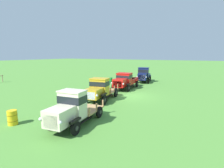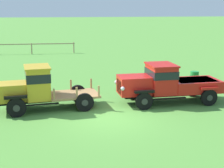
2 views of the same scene
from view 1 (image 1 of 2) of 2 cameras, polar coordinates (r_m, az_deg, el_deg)
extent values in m
plane|color=#518E38|center=(18.56, 6.10, -3.84)|extent=(240.00, 240.00, 0.00)
cylinder|color=#997F60|center=(32.54, -32.16, 1.55)|extent=(0.12, 0.12, 1.12)
cylinder|color=black|center=(9.92, -11.82, -13.94)|extent=(0.78, 0.24, 0.77)
cylinder|color=#2D2D2D|center=(9.87, -11.38, -14.04)|extent=(0.27, 0.06, 0.27)
cylinder|color=black|center=(10.89, -19.32, -12.10)|extent=(0.78, 0.24, 0.77)
cylinder|color=#2D2D2D|center=(10.94, -19.68, -12.00)|extent=(0.27, 0.06, 0.27)
cylinder|color=black|center=(12.26, -4.13, -9.09)|extent=(0.78, 0.24, 0.77)
cylinder|color=#2D2D2D|center=(12.22, -3.75, -9.15)|extent=(0.27, 0.06, 0.27)
cylinder|color=black|center=(13.05, -10.80, -8.06)|extent=(0.78, 0.24, 0.77)
cylinder|color=#2D2D2D|center=(13.10, -11.13, -8.00)|extent=(0.27, 0.06, 0.27)
cube|color=black|center=(11.36, -11.53, -10.38)|extent=(4.36, 1.41, 0.12)
cube|color=beige|center=(10.00, -16.72, -10.16)|extent=(1.62, 1.34, 0.95)
cube|color=silver|center=(9.51, -19.47, -11.67)|extent=(0.17, 0.92, 0.71)
sphere|color=silver|center=(9.09, -16.51, -12.03)|extent=(0.20, 0.20, 0.20)
sphere|color=silver|center=(9.89, -22.31, -10.57)|extent=(0.20, 0.20, 0.20)
cube|color=black|center=(9.75, -11.91, -11.60)|extent=(0.90, 0.30, 0.12)
cube|color=black|center=(10.74, -19.45, -9.95)|extent=(0.90, 0.30, 0.12)
cube|color=beige|center=(10.82, -12.74, -6.63)|extent=(1.11, 1.57, 1.61)
cube|color=black|center=(10.73, -12.81, -4.78)|extent=(1.15, 1.61, 0.45)
cube|color=beige|center=(10.62, -12.90, -2.25)|extent=(1.21, 1.65, 0.08)
cube|color=black|center=(10.75, -8.60, -11.59)|extent=(1.33, 0.29, 0.05)
cube|color=black|center=(11.63, -15.67, -10.17)|extent=(1.33, 0.29, 0.05)
cube|color=tan|center=(12.30, -8.37, -8.17)|extent=(2.39, 1.92, 0.10)
cube|color=tan|center=(11.02, -7.45, -8.77)|extent=(0.09, 0.09, 0.46)
cube|color=tan|center=(11.86, -14.21, -7.65)|extent=(0.09, 0.09, 0.46)
cube|color=tan|center=(11.85, -5.06, -7.39)|extent=(0.09, 0.09, 0.46)
cube|color=tan|center=(12.63, -11.53, -6.47)|extent=(0.09, 0.09, 0.46)
cube|color=tan|center=(12.70, -2.99, -6.19)|extent=(0.09, 0.09, 0.46)
cube|color=tan|center=(13.44, -9.17, -5.42)|extent=(0.09, 0.09, 0.46)
cylinder|color=black|center=(15.12, -2.62, -5.19)|extent=(0.90, 0.30, 0.89)
cylinder|color=#2D2D2D|center=(15.09, -2.28, -5.23)|extent=(0.31, 0.08, 0.31)
cylinder|color=black|center=(15.87, -8.49, -4.58)|extent=(0.90, 0.30, 0.89)
cylinder|color=#2D2D2D|center=(15.92, -8.80, -4.54)|extent=(0.31, 0.08, 0.31)
cylinder|color=black|center=(17.98, 1.28, -2.78)|extent=(0.90, 0.30, 0.89)
cylinder|color=#2D2D2D|center=(17.95, 1.57, -2.81)|extent=(0.31, 0.08, 0.31)
cylinder|color=black|center=(18.61, -3.85, -2.37)|extent=(0.90, 0.30, 0.89)
cylinder|color=#2D2D2D|center=(18.65, -4.12, -2.35)|extent=(0.31, 0.08, 0.31)
cube|color=black|center=(16.78, -3.39, -3.41)|extent=(4.64, 1.64, 0.12)
cube|color=gold|center=(15.15, -6.03, -3.06)|extent=(1.66, 1.44, 0.82)
cube|color=silver|center=(14.54, -7.27, -3.79)|extent=(0.21, 0.96, 0.62)
sphere|color=silver|center=(14.23, -4.94, -3.79)|extent=(0.20, 0.20, 0.20)
sphere|color=silver|center=(14.83, -9.56, -3.34)|extent=(0.20, 0.20, 0.20)
cube|color=black|center=(15.01, -2.63, -3.37)|extent=(1.04, 0.35, 0.12)
cube|color=black|center=(15.76, -8.54, -2.84)|extent=(1.04, 0.35, 0.12)
cube|color=gold|center=(16.22, -4.05, -0.98)|extent=(1.30, 1.69, 1.49)
cube|color=black|center=(16.16, -4.07, 0.19)|extent=(1.34, 1.73, 0.42)
cube|color=gold|center=(16.09, -4.08, 1.76)|extent=(1.41, 1.78, 0.08)
cube|color=black|center=(16.16, -1.07, -3.98)|extent=(1.51, 0.37, 0.05)
cube|color=black|center=(16.85, -6.54, -3.48)|extent=(1.51, 0.37, 0.05)
cube|color=#9E7547|center=(17.91, -1.75, -2.20)|extent=(2.62, 2.10, 0.10)
cube|color=#9E7547|center=(16.57, -0.47, -2.08)|extent=(0.09, 0.09, 0.52)
cube|color=#9E7547|center=(17.22, -5.67, -1.68)|extent=(0.09, 0.09, 0.52)
cube|color=#9E7547|center=(17.56, 0.77, -1.41)|extent=(0.09, 0.09, 0.52)
cube|color=#9E7547|center=(18.18, -4.20, -1.06)|extent=(0.09, 0.09, 0.52)
cube|color=#9E7547|center=(18.56, 1.87, -0.81)|extent=(0.09, 0.09, 0.52)
cube|color=#9E7547|center=(19.14, -2.87, -0.50)|extent=(0.09, 0.09, 0.52)
cylinder|color=black|center=(20.47, 5.33, -1.33)|extent=(0.87, 0.23, 0.86)
cylinder|color=#2D2D2D|center=(20.44, 5.60, -1.35)|extent=(0.30, 0.05, 0.30)
cylinder|color=black|center=(21.17, 0.47, -0.92)|extent=(0.87, 0.23, 0.86)
cylinder|color=#2D2D2D|center=(21.21, 0.22, -0.90)|extent=(0.30, 0.05, 0.30)
cylinder|color=black|center=(23.65, 8.11, 0.10)|extent=(0.87, 0.23, 0.86)
cylinder|color=#2D2D2D|center=(23.62, 8.34, 0.09)|extent=(0.30, 0.05, 0.30)
cylinder|color=black|center=(24.26, 3.80, 0.42)|extent=(0.87, 0.23, 0.86)
cylinder|color=#2D2D2D|center=(24.29, 3.58, 0.44)|extent=(0.30, 0.05, 0.30)
cube|color=black|center=(22.27, 4.43, -0.21)|extent=(4.94, 1.38, 0.12)
cube|color=red|center=(20.48, 2.62, 0.41)|extent=(1.69, 1.44, 0.92)
cube|color=silver|center=(19.79, 1.77, -0.04)|extent=(0.13, 1.05, 0.69)
sphere|color=silver|center=(19.50, 3.69, 0.00)|extent=(0.20, 0.20, 0.20)
sphere|color=silver|center=(20.05, -0.11, 0.29)|extent=(0.20, 0.20, 0.20)
cube|color=black|center=(20.38, 5.35, -0.01)|extent=(1.00, 0.27, 0.12)
cube|color=black|center=(21.09, 0.47, 0.36)|extent=(1.00, 0.27, 0.12)
cube|color=red|center=(21.74, 4.04, 1.59)|extent=(1.33, 1.76, 1.40)
cube|color=black|center=(21.69, 4.05, 2.41)|extent=(1.38, 1.80, 0.39)
cube|color=red|center=(21.64, 4.06, 3.53)|extent=(1.46, 1.84, 0.08)
cube|color=black|center=(21.66, 6.44, -0.57)|extent=(1.71, 0.26, 0.05)
cube|color=black|center=(22.31, 1.89, -0.21)|extent=(1.71, 0.26, 0.05)
cube|color=red|center=(23.52, 5.65, 1.19)|extent=(2.61, 1.92, 0.60)
cube|color=black|center=(23.48, 5.66, 1.84)|extent=(2.19, 1.63, 0.06)
cube|color=red|center=(23.57, 8.13, 1.25)|extent=(0.95, 0.26, 0.12)
cube|color=red|center=(24.18, 3.81, 1.54)|extent=(0.95, 0.26, 0.12)
cylinder|color=black|center=(26.64, 11.79, 1.03)|extent=(0.84, 0.33, 0.82)
cylinder|color=#2D2D2D|center=(26.63, 12.00, 1.02)|extent=(0.29, 0.08, 0.29)
cylinder|color=black|center=(26.88, 8.03, 1.22)|extent=(0.84, 0.33, 0.82)
cylinder|color=#2D2D2D|center=(26.90, 7.82, 1.23)|extent=(0.29, 0.08, 0.29)
cylinder|color=black|center=(29.46, 12.39, 1.82)|extent=(0.84, 0.33, 0.82)
cylinder|color=#2D2D2D|center=(29.45, 12.59, 1.81)|extent=(0.29, 0.08, 0.29)
cylinder|color=black|center=(29.68, 8.99, 1.99)|extent=(0.84, 0.33, 0.82)
cylinder|color=#2D2D2D|center=(29.69, 8.80, 2.00)|extent=(0.29, 0.08, 0.29)
cube|color=black|center=(28.04, 10.29, 1.67)|extent=(4.30, 1.76, 0.12)
cube|color=#141E51|center=(26.44, 9.87, 2.41)|extent=(1.66, 1.49, 0.99)
cube|color=silver|center=(25.77, 9.65, 2.12)|extent=(0.25, 0.97, 0.74)
sphere|color=silver|center=(25.66, 11.12, 2.21)|extent=(0.20, 0.20, 0.20)
sphere|color=silver|center=(25.85, 8.20, 2.35)|extent=(0.20, 0.20, 0.20)
cube|color=black|center=(26.57, 11.82, 2.01)|extent=(0.96, 0.38, 0.12)
cube|color=black|center=(26.81, 8.06, 2.19)|extent=(0.96, 0.38, 0.12)
cube|color=#141E51|center=(27.60, 10.25, 3.42)|extent=(1.25, 1.72, 1.67)
cube|color=black|center=(27.56, 10.28, 4.20)|extent=(1.30, 1.76, 0.47)
cube|color=#141E51|center=(27.52, 10.31, 5.24)|extent=(1.36, 1.80, 0.08)
cube|color=black|center=(27.71, 12.00, 1.48)|extent=(1.36, 0.40, 0.05)
cube|color=black|center=(27.93, 8.46, 1.65)|extent=(1.36, 0.40, 0.05)
cube|color=#141E51|center=(29.19, 10.63, 2.69)|extent=(2.40, 2.01, 0.61)
cube|color=black|center=(29.16, 10.65, 3.23)|extent=(2.02, 1.70, 0.06)
cube|color=#141E51|center=(29.40, 12.43, 2.71)|extent=(0.92, 0.37, 0.12)
cube|color=#141E51|center=(29.62, 9.01, 2.87)|extent=(0.92, 0.37, 0.12)
cylinder|color=gold|center=(12.61, -29.76, -9.49)|extent=(0.58, 0.58, 0.92)
cylinder|color=#896E0F|center=(12.55, -29.83, -8.69)|extent=(0.61, 0.61, 0.03)
cylinder|color=#896E0F|center=(12.66, -29.69, -10.27)|extent=(0.61, 0.61, 0.03)
cylinder|color=#1E7F33|center=(26.44, -0.46, 1.20)|extent=(0.53, 0.53, 0.85)
cylinder|color=#124C1E|center=(26.42, -0.46, 1.57)|extent=(0.56, 0.56, 0.03)
cylinder|color=#124C1E|center=(26.47, -0.46, 0.84)|extent=(0.56, 0.56, 0.03)
camera|label=2|loc=(16.65, 56.87, 7.80)|focal=55.00mm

